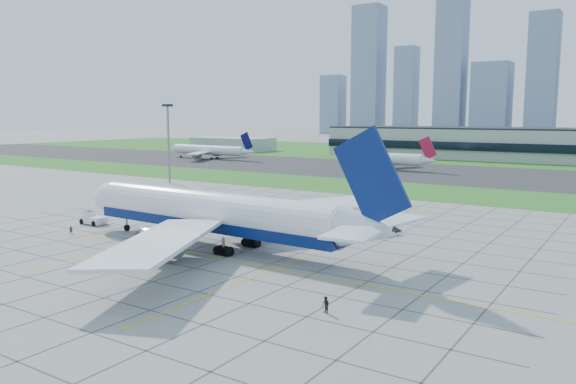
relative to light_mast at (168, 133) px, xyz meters
The scene contains 14 objects.
ground 96.89m from the light_mast, 42.88° to the right, with size 1400.00×1400.00×0.00m, color gray.
grass_median 76.07m from the light_mast, 19.65° to the left, with size 700.00×35.00×0.04m, color #367621.
asphalt_taxiway 107.52m from the light_mast, 48.81° to the left, with size 700.00×75.00×0.04m, color #383838.
grass_far 203.13m from the light_mast, 69.78° to the left, with size 700.00×145.00×0.04m, color #367621.
apron_markings 90.15m from the light_mast, 37.43° to the right, with size 120.00×130.00×0.03m.
service_block 171.09m from the light_mast, 121.83° to the left, with size 50.00×25.00×8.00m, color #B7B7B2.
light_mast is the anchor object (origin of this frame).
city_skyline 461.11m from the light_mast, 82.33° to the left, with size 523.00×32.40×160.00m.
airliner 94.82m from the light_mast, 40.39° to the right, with size 65.81×66.63×20.71m.
pushback_tug 71.97m from the light_mast, 57.64° to the right, with size 8.78×3.25×2.43m.
crew_near 81.56m from the light_mast, 57.99° to the right, with size 0.57×0.37×1.55m, color black.
crew_far 130.84m from the light_mast, 37.39° to the right, with size 0.95×0.74×1.95m, color #2A241C.
distant_jet_0 101.88m from the light_mast, 123.69° to the left, with size 49.68×42.66×14.08m.
distant_jet_1 90.39m from the light_mast, 63.23° to the left, with size 39.99×42.66×14.08m.
Camera 1 is at (62.82, -66.79, 22.07)m, focal length 35.00 mm.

